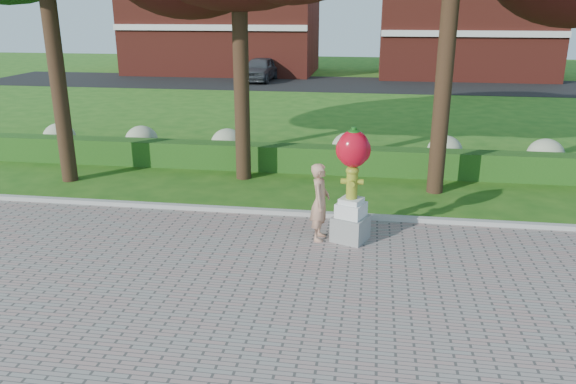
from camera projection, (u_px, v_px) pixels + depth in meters
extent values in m
plane|color=#245916|center=(275.00, 271.00, 10.81)|extent=(100.00, 100.00, 0.00)
cube|color=#ADADA5|center=(296.00, 214.00, 13.61)|extent=(40.00, 0.18, 0.15)
cube|color=#174C15|center=(314.00, 159.00, 17.26)|extent=(24.00, 0.70, 0.80)
ellipsoid|color=#A9B489|center=(60.00, 137.00, 19.45)|extent=(1.10, 1.10, 0.99)
ellipsoid|color=#A9B489|center=(142.00, 140.00, 19.02)|extent=(1.10, 1.10, 0.99)
ellipsoid|color=#A9B489|center=(228.00, 143.00, 18.59)|extent=(1.10, 1.10, 0.99)
ellipsoid|color=#A9B489|center=(349.00, 148.00, 18.01)|extent=(1.10, 1.10, 0.99)
ellipsoid|color=#A9B489|center=(445.00, 151.00, 17.58)|extent=(1.10, 1.10, 0.99)
ellipsoid|color=#A9B489|center=(545.00, 155.00, 17.14)|extent=(1.10, 1.10, 0.99)
cube|color=black|center=(348.00, 84.00, 37.10)|extent=(50.00, 8.00, 0.02)
cube|color=maroon|center=(223.00, 26.00, 43.08)|extent=(14.00, 8.00, 7.00)
cube|color=maroon|center=(465.00, 31.00, 40.58)|extent=(12.00, 8.00, 6.40)
cylinder|color=black|center=(56.00, 64.00, 15.47)|extent=(0.44, 0.44, 6.72)
cylinder|color=black|center=(241.00, 73.00, 15.77)|extent=(0.44, 0.44, 6.16)
cylinder|color=black|center=(446.00, 57.00, 14.33)|extent=(0.44, 0.44, 7.28)
cube|color=gray|center=(350.00, 228.00, 12.09)|extent=(0.87, 0.87, 0.54)
cube|color=silver|center=(351.00, 210.00, 11.96)|extent=(0.70, 0.70, 0.30)
cube|color=silver|center=(351.00, 201.00, 11.89)|extent=(0.56, 0.56, 0.11)
cylinder|color=olive|center=(352.00, 184.00, 11.78)|extent=(0.24, 0.24, 0.61)
ellipsoid|color=olive|center=(352.00, 171.00, 11.69)|extent=(0.28, 0.28, 0.20)
cylinder|color=olive|center=(344.00, 181.00, 11.79)|extent=(0.13, 0.12, 0.12)
cylinder|color=olive|center=(360.00, 182.00, 11.74)|extent=(0.13, 0.12, 0.12)
cylinder|color=olive|center=(352.00, 184.00, 11.61)|extent=(0.13, 0.13, 0.13)
cylinder|color=olive|center=(353.00, 167.00, 11.66)|extent=(0.09, 0.09, 0.05)
ellipsoid|color=red|center=(353.00, 149.00, 11.54)|extent=(0.68, 0.61, 0.79)
ellipsoid|color=red|center=(344.00, 150.00, 11.58)|extent=(0.33, 0.33, 0.50)
ellipsoid|color=red|center=(363.00, 150.00, 11.52)|extent=(0.33, 0.33, 0.50)
cylinder|color=#165814|center=(354.00, 130.00, 11.42)|extent=(0.11, 0.11, 0.13)
ellipsoid|color=#165814|center=(354.00, 132.00, 11.43)|extent=(0.26, 0.26, 0.09)
imported|color=tan|center=(320.00, 202.00, 11.97)|extent=(0.44, 0.64, 1.70)
imported|color=#464A4F|center=(260.00, 69.00, 38.46)|extent=(2.14, 4.84, 1.62)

